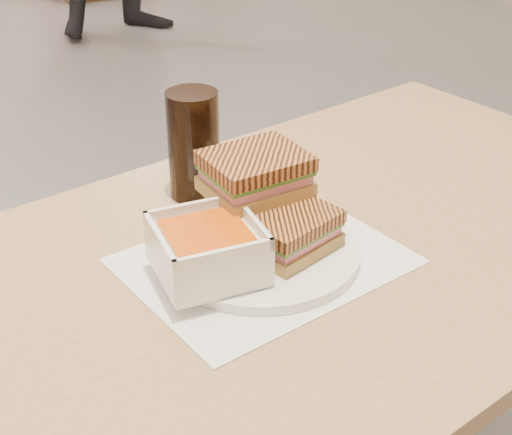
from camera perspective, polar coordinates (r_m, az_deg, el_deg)
main_table at (r=1.11m, az=4.57°, el=-6.64°), size 1.24×0.77×0.75m
tray_liner at (r=0.99m, az=0.64°, el=-3.37°), size 0.36×0.29×0.00m
plate at (r=0.99m, az=0.40°, el=-2.68°), size 0.26×0.26×0.01m
soup_bowl at (r=0.92m, az=-3.76°, el=-2.58°), size 0.15×0.15×0.07m
panini_lower at (r=0.97m, az=2.59°, el=-1.00°), size 0.13×0.12×0.05m
panini_upper at (r=1.00m, az=-0.05°, el=3.39°), size 0.14×0.12×0.06m
cola_glass at (r=1.12m, az=-4.83°, el=5.60°), size 0.08×0.08×0.17m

